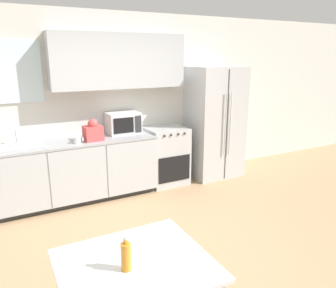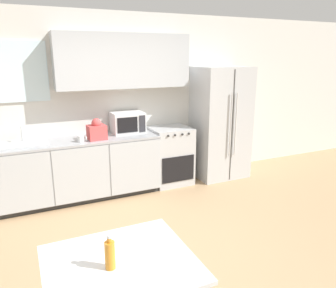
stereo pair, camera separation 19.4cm
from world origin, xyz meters
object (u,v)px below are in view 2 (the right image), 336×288
microwave (128,123)px  dining_table (121,278)px  drink_bottle (110,254)px  coffee_mug (81,139)px  refrigerator (220,123)px  oven_range (170,155)px

microwave → dining_table: microwave is taller
dining_table → drink_bottle: size_ratio=4.09×
microwave → drink_bottle: 3.20m
coffee_mug → drink_bottle: size_ratio=0.56×
microwave → refrigerator: bearing=-4.8°
coffee_mug → microwave: bearing=20.2°
dining_table → refrigerator: bearing=47.2°
oven_range → drink_bottle: drink_bottle is taller
refrigerator → dining_table: size_ratio=1.98×
refrigerator → dining_table: bearing=-132.8°
coffee_mug → drink_bottle: drink_bottle is taller
microwave → oven_range: bearing=-7.9°
microwave → drink_bottle: (-1.09, -3.00, -0.19)m
oven_range → dining_table: 3.34m
oven_range → refrigerator: 1.05m
coffee_mug → dining_table: size_ratio=0.14×
refrigerator → coffee_mug: refrigerator is taller
microwave → dining_table: size_ratio=0.51×
oven_range → dining_table: bearing=-120.6°
drink_bottle → dining_table: bearing=26.7°
dining_table → microwave: bearing=71.1°
microwave → coffee_mug: (-0.76, -0.28, -0.11)m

